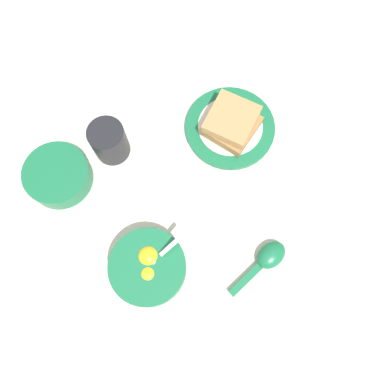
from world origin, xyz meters
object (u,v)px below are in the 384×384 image
at_px(toast_plate, 230,127).
at_px(drinking_cup, 109,141).
at_px(soup_spoon, 267,259).
at_px(toast_sandwich, 232,123).
at_px(congee_bowl, 58,175).
at_px(egg_bowl, 148,267).

bearing_deg(toast_plate, drinking_cup, -89.82).
bearing_deg(drinking_cup, soup_spoon, 42.37).
bearing_deg(toast_sandwich, drinking_cup, -90.66).
distance_m(soup_spoon, congee_bowl, 0.41).
xyz_separation_m(congee_bowl, drinking_cup, (-0.04, 0.10, 0.02)).
height_order(toast_sandwich, soup_spoon, toast_sandwich).
height_order(egg_bowl, toast_plate, egg_bowl).
distance_m(egg_bowl, toast_plate, 0.31).
distance_m(toast_plate, congee_bowl, 0.34).
bearing_deg(soup_spoon, congee_bowl, -122.72).
relative_size(toast_sandwich, soup_spoon, 1.06).
distance_m(toast_sandwich, drinking_cup, 0.23).
distance_m(toast_plate, toast_sandwich, 0.03).
bearing_deg(egg_bowl, drinking_cup, -171.95).
xyz_separation_m(toast_sandwich, congee_bowl, (0.04, -0.34, -0.01)).
distance_m(toast_plate, drinking_cup, 0.23).
bearing_deg(toast_plate, soup_spoon, 1.55).
bearing_deg(toast_plate, egg_bowl, -39.60).
xyz_separation_m(toast_plate, drinking_cup, (0.00, -0.23, 0.03)).
relative_size(toast_plate, drinking_cup, 2.33).
xyz_separation_m(toast_sandwich, soup_spoon, (0.26, 0.01, -0.02)).
xyz_separation_m(toast_plate, congee_bowl, (0.04, -0.34, 0.02)).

